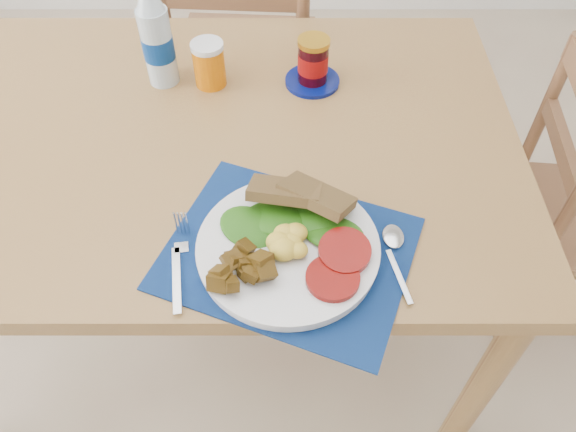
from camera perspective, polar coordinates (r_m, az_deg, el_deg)
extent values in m
plane|color=tan|center=(1.70, -7.57, -15.68)|extent=(4.00, 4.00, 0.00)
cube|color=brown|center=(1.23, -10.26, 7.56)|extent=(1.40, 0.90, 0.04)
cylinder|color=brown|center=(1.36, 18.97, -16.20)|extent=(0.06, 0.06, 0.71)
cylinder|color=brown|center=(1.95, -26.30, 6.49)|extent=(0.06, 0.06, 0.71)
cylinder|color=brown|center=(1.80, 13.74, 7.02)|extent=(0.06, 0.06, 0.71)
cube|color=#522F1D|center=(1.95, -4.30, 16.06)|extent=(0.47, 0.45, 0.04)
cylinder|color=#522F1D|center=(2.22, 1.69, 13.44)|extent=(0.04, 0.04, 0.44)
cylinder|color=#522F1D|center=(2.26, -8.41, 13.67)|extent=(0.04, 0.04, 0.44)
cylinder|color=#522F1D|center=(1.94, 1.22, 7.01)|extent=(0.04, 0.04, 0.44)
cylinder|color=#522F1D|center=(1.99, -10.06, 7.38)|extent=(0.04, 0.04, 0.44)
cylinder|color=#522F1D|center=(1.71, 22.25, -8.34)|extent=(0.03, 0.03, 0.37)
cylinder|color=#522F1D|center=(1.89, 20.76, -0.18)|extent=(0.03, 0.03, 0.37)
cube|color=black|center=(0.98, 0.00, -3.75)|extent=(0.50, 0.45, 0.00)
cylinder|color=silver|center=(0.97, 0.00, -3.33)|extent=(0.31, 0.31, 0.02)
ellipsoid|color=yellow|center=(0.94, 0.34, -2.59)|extent=(0.08, 0.07, 0.04)
cylinder|color=#880D04|center=(0.93, 5.16, -5.01)|extent=(0.09, 0.09, 0.01)
ellipsoid|color=#0B3907|center=(0.98, 0.65, -0.62)|extent=(0.17, 0.10, 0.02)
cube|color=brown|center=(0.99, 1.29, 2.31)|extent=(0.15, 0.11, 0.04)
cube|color=#B2B5BA|center=(0.96, -11.25, -6.37)|extent=(0.03, 0.13, 0.00)
cube|color=#B2B5BA|center=(1.01, -10.62, -2.17)|extent=(0.03, 0.07, 0.00)
cube|color=#B2B5BA|center=(0.97, 11.20, -6.05)|extent=(0.04, 0.11, 0.00)
ellipsoid|color=#B2B5BA|center=(1.01, 10.62, -2.12)|extent=(0.04, 0.05, 0.00)
cylinder|color=#ADBFCC|center=(1.32, -13.04, 16.38)|extent=(0.07, 0.07, 0.18)
cylinder|color=navy|center=(1.32, -13.04, 16.38)|extent=(0.07, 0.07, 0.05)
cone|color=#ADBFCC|center=(1.26, -13.96, 20.47)|extent=(0.06, 0.06, 0.04)
cylinder|color=#D16605|center=(1.31, -8.01, 14.95)|extent=(0.07, 0.07, 0.10)
cylinder|color=#051059|center=(1.33, 2.48, 13.55)|extent=(0.13, 0.13, 0.01)
cylinder|color=black|center=(1.30, 2.56, 15.34)|extent=(0.07, 0.07, 0.09)
cylinder|color=maroon|center=(1.30, 2.56, 15.36)|extent=(0.07, 0.07, 0.04)
cylinder|color=#B9841E|center=(1.27, 2.64, 17.26)|extent=(0.07, 0.07, 0.01)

